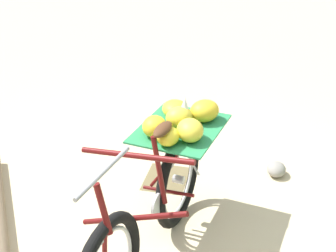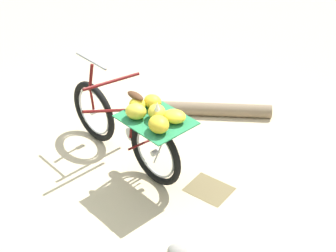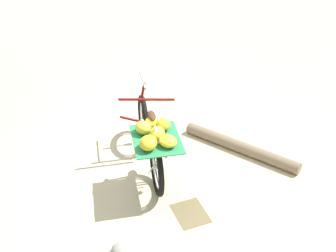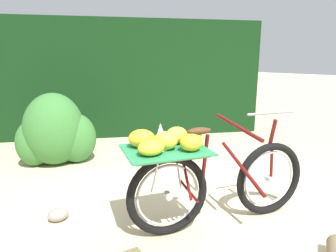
{
  "view_description": "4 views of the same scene",
  "coord_description": "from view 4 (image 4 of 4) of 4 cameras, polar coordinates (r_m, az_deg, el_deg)",
  "views": [
    {
      "loc": [
        -2.4,
        -0.55,
        2.32
      ],
      "look_at": [
        0.5,
        0.1,
        0.8
      ],
      "focal_mm": 51.72,
      "sensor_mm": 36.0,
      "label": 1
    },
    {
      "loc": [
        3.09,
        -3.22,
        3.5
      ],
      "look_at": [
        0.65,
        0.05,
        0.73
      ],
      "focal_mm": 54.85,
      "sensor_mm": 36.0,
      "label": 2
    },
    {
      "loc": [
        4.14,
        -1.28,
        3.44
      ],
      "look_at": [
        0.56,
        0.15,
        0.94
      ],
      "focal_mm": 43.99,
      "sensor_mm": 36.0,
      "label": 3
    },
    {
      "loc": [
        1.64,
        1.98,
        1.48
      ],
      "look_at": [
        0.45,
        -0.07,
        0.95
      ],
      "focal_mm": 30.65,
      "sensor_mm": 36.0,
      "label": 4
    }
  ],
  "objects": [
    {
      "name": "shrub_cluster",
      "position": [
        4.47,
        -21.39,
        -1.35
      ],
      "size": [
        1.1,
        0.76,
        1.05
      ],
      "color": "#387533",
      "rests_on": "ground_plane"
    },
    {
      "name": "path_stone",
      "position": [
        3.04,
        -21.02,
        -16.1
      ],
      "size": [
        0.19,
        0.16,
        0.12
      ],
      "primitive_type": "ellipsoid",
      "color": "gray",
      "rests_on": "ground_plane"
    },
    {
      "name": "bicycle",
      "position": [
        2.59,
        7.5,
        -9.11
      ],
      "size": [
        1.8,
        0.81,
        1.03
      ],
      "rotation": [
        0.0,
        0.0,
        2.96
      ],
      "color": "black",
      "rests_on": "ground_plane"
    },
    {
      "name": "foliage_hedge",
      "position": [
        6.09,
        -7.51,
        9.39
      ],
      "size": [
        5.24,
        2.63,
        2.28
      ],
      "primitive_type": "cube",
      "rotation": [
        0.0,
        0.0,
        5.94
      ],
      "color": "black",
      "rests_on": "ground_plane"
    },
    {
      "name": "ground_plane",
      "position": [
        2.97,
        8.66,
        -17.44
      ],
      "size": [
        60.0,
        60.0,
        0.0
      ],
      "primitive_type": "plane",
      "color": "beige"
    }
  ]
}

